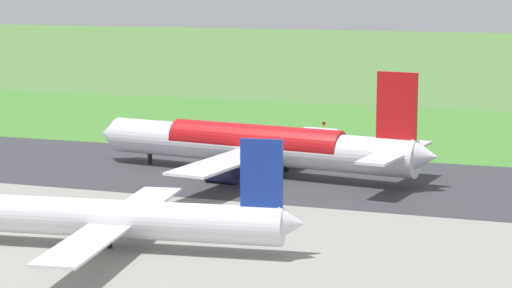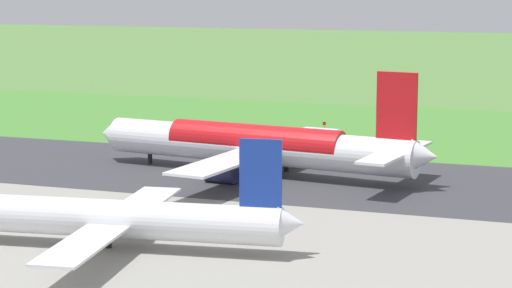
{
  "view_description": "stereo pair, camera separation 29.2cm",
  "coord_description": "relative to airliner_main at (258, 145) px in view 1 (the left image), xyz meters",
  "views": [
    {
      "loc": [
        -57.65,
        132.83,
        28.04
      ],
      "look_at": [
        -11.16,
        0.0,
        4.5
      ],
      "focal_mm": 69.54,
      "sensor_mm": 36.0,
      "label": 1
    },
    {
      "loc": [
        -57.93,
        132.74,
        28.04
      ],
      "look_at": [
        -11.16,
        0.0,
        4.5
      ],
      "focal_mm": 69.54,
      "sensor_mm": 36.0,
      "label": 2
    }
  ],
  "objects": [
    {
      "name": "traffic_cone_orange",
      "position": [
        5.77,
        -40.09,
        -4.08
      ],
      "size": [
        0.4,
        0.4,
        0.55
      ],
      "primitive_type": "cone",
      "color": "orange",
      "rests_on": "ground"
    },
    {
      "name": "runway_asphalt",
      "position": [
        11.53,
        -0.05,
        -4.32
      ],
      "size": [
        600.0,
        35.24,
        0.06
      ],
      "primitive_type": "cube",
      "color": "#38383D",
      "rests_on": "ground"
    },
    {
      "name": "ground_plane",
      "position": [
        11.53,
        -0.05,
        -4.35
      ],
      "size": [
        800.0,
        800.0,
        0.0
      ],
      "primitive_type": "plane",
      "color": "#547F3D"
    },
    {
      "name": "airliner_main",
      "position": [
        0.0,
        0.0,
        0.0
      ],
      "size": [
        54.09,
        44.41,
        15.88
      ],
      "color": "white",
      "rests_on": "ground"
    },
    {
      "name": "airliner_parked_mid",
      "position": [
        1.56,
        42.57,
        -1.02
      ],
      "size": [
        41.78,
        34.3,
        12.21
      ],
      "color": "white",
      "rests_on": "ground"
    },
    {
      "name": "grass_verge_foreground",
      "position": [
        11.53,
        -42.75,
        -4.33
      ],
      "size": [
        600.0,
        80.0,
        0.04
      ],
      "primitive_type": "cube",
      "color": "#478534",
      "rests_on": "ground"
    },
    {
      "name": "no_stopping_sign",
      "position": [
        1.13,
        -39.59,
        -2.97
      ],
      "size": [
        0.6,
        0.1,
        2.32
      ],
      "color": "slate",
      "rests_on": "ground"
    }
  ]
}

